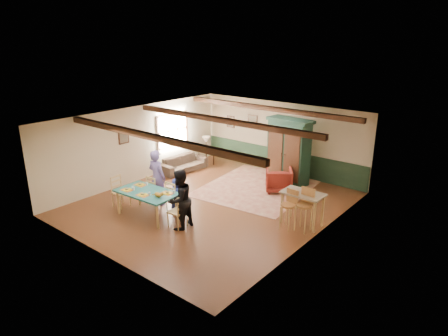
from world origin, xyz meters
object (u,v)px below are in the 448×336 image
Objects in this scene: dining_table at (148,204)px; person_man at (157,177)px; cat at (158,194)px; dining_chair_far_left at (156,190)px; table_lamp at (206,143)px; dining_chair_far_right at (175,196)px; dining_chair_end_left at (121,192)px; end_table at (206,158)px; bar_stool_right at (304,210)px; armoire at (289,151)px; person_child at (177,194)px; bar_stool_left at (288,210)px; armchair at (279,180)px; sofa at (183,163)px; person_woman at (180,200)px; counter_table at (302,209)px; dining_chair_end_right at (177,211)px.

dining_table is 1.04× the size of person_man.
dining_chair_far_left is at bearing 139.20° from cat.
table_lamp reaches higher than dining_chair_far_left.
dining_chair_far_right is at bearing 174.29° from person_man.
dining_chair_far_left is 1.00× the size of dining_chair_end_left.
bar_stool_right is at bearing -24.44° from end_table.
armoire reaches higher than end_table.
bar_stool_right reaches higher than person_child.
cat is at bearing -146.02° from bar_stool_right.
bar_stool_right reaches higher than dining_chair_end_left.
end_table is 0.53× the size of bar_stool_right.
bar_stool_left is (3.00, 1.96, -0.30)m from cat.
armoire is 3.70m from bar_stool_left.
armchair is at bearing -8.75° from end_table.
dining_chair_far_right and dining_chair_end_left have the same top height.
person_child is 0.99m from cat.
end_table is at bearing 114.40° from cat.
sofa is at bearing 123.33° from cat.
dining_chair_end_left is 1.55× the size of end_table.
armchair is (1.54, 3.28, -0.11)m from person_child.
table_lamp reaches higher than cat.
dining_chair_end_left is 2.47m from person_woman.
person_child is 3.70m from counter_table.
person_man reaches higher than dining_chair_far_right.
bar_stool_left is (2.30, 1.83, -0.29)m from person_woman.
dining_chair_end_left is (-0.73, -0.77, 0.00)m from dining_chair_far_left.
dining_table is 1.18m from dining_chair_end_right.
dining_chair_far_left is 0.82m from person_child.
person_child is at bearing -157.15° from bar_stool_left.
person_woman is at bearing -136.87° from bar_stool_left.
person_man is at bearing -109.97° from armoire.
end_table is at bearing -72.55° from person_man.
bar_stool_left is (3.20, 1.13, 0.07)m from dining_chair_far_right.
dining_chair_end_right is 0.42× the size of armoire.
armchair is (0.64, 4.05, -0.44)m from person_woman.
person_child is (0.81, 0.12, 0.03)m from dining_chair_far_left.
person_man is 0.89× the size of sofa.
person_woman reaches higher than table_lamp.
armchair is (0.20, -0.91, -0.76)m from armoire.
dining_chair_end_right is 1.12m from person_child.
person_child is 1.79× the size of table_lamp.
armoire is 1.96× the size of bar_stool_right.
bar_stool_left reaches higher than person_child.
table_lamp is at bearing -148.51° from person_woman.
cat is at bearing 99.46° from person_child.
dining_chair_end_left reaches higher than cat.
dining_chair_far_left is 1.55× the size of end_table.
person_man is 3.32m from sofa.
cat is 5.24m from armoire.
counter_table is at bearing -158.53° from person_child.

